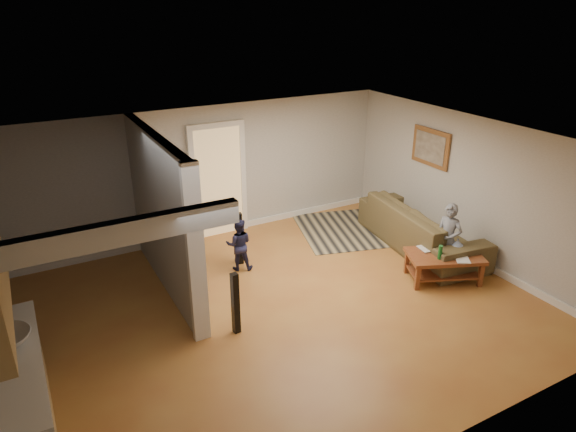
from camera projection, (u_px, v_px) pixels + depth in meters
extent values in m
plane|color=#985226|center=(277.00, 310.00, 7.60)|extent=(7.50, 7.50, 0.00)
cube|color=#A3A09C|center=(202.00, 174.00, 9.53)|extent=(7.50, 0.04, 2.50)
cube|color=#A3A09C|center=(470.00, 189.00, 8.77)|extent=(0.04, 6.00, 2.50)
cube|color=white|center=(275.00, 146.00, 6.62)|extent=(7.50, 6.00, 0.04)
cube|color=#A3A09C|center=(162.00, 214.00, 7.75)|extent=(0.15, 3.10, 2.50)
cube|color=white|center=(196.00, 256.00, 6.50)|extent=(0.22, 0.10, 2.50)
cube|color=white|center=(206.00, 233.00, 9.97)|extent=(7.50, 0.04, 0.12)
cube|color=white|center=(460.00, 252.00, 9.22)|extent=(0.04, 6.00, 0.12)
cube|color=#D8B272|center=(219.00, 182.00, 9.69)|extent=(0.90, 0.06, 2.10)
cube|color=tan|center=(17.00, 401.00, 5.26)|extent=(0.60, 2.20, 0.90)
cube|color=beige|center=(7.00, 365.00, 5.08)|extent=(0.64, 2.24, 0.05)
imported|color=silver|center=(5.00, 346.00, 5.31)|extent=(0.54, 0.54, 0.19)
cube|color=black|center=(177.00, 189.00, 7.03)|extent=(0.03, 0.40, 0.34)
cube|color=black|center=(166.00, 179.00, 7.43)|extent=(0.03, 0.40, 0.34)
cube|color=black|center=(157.00, 169.00, 7.83)|extent=(0.03, 0.40, 0.34)
cube|color=brown|center=(431.00, 147.00, 9.36)|extent=(0.04, 0.90, 0.68)
cube|color=black|center=(365.00, 228.00, 10.32)|extent=(3.03, 2.55, 0.01)
imported|color=#4E3D27|center=(419.00, 246.00, 9.55)|extent=(1.42, 2.87, 0.80)
cube|color=maroon|center=(445.00, 256.00, 8.27)|extent=(1.35, 1.09, 0.06)
cube|color=silver|center=(445.00, 256.00, 8.27)|extent=(0.83, 0.67, 0.02)
cube|color=maroon|center=(443.00, 271.00, 8.38)|extent=(1.22, 0.96, 0.03)
cube|color=maroon|center=(418.00, 278.00, 8.06)|extent=(0.09, 0.09, 0.43)
cube|color=maroon|center=(481.00, 274.00, 8.15)|extent=(0.09, 0.09, 0.43)
cube|color=maroon|center=(407.00, 261.00, 8.56)|extent=(0.09, 0.09, 0.43)
cube|color=maroon|center=(467.00, 258.00, 8.65)|extent=(0.09, 0.09, 0.43)
imported|color=#274991|center=(457.00, 250.00, 8.39)|extent=(0.26, 0.26, 0.21)
cylinder|color=#155E20|center=(440.00, 252.00, 8.06)|extent=(0.06, 0.06, 0.23)
imported|color=#998C4C|center=(421.00, 250.00, 8.39)|extent=(0.23, 0.29, 0.02)
imported|color=#66594C|center=(455.00, 260.00, 8.09)|extent=(0.33, 0.35, 0.02)
cube|color=maroon|center=(168.00, 226.00, 8.62)|extent=(0.46, 1.20, 0.05)
cube|color=maroon|center=(169.00, 244.00, 8.75)|extent=(0.41, 1.10, 0.03)
cylinder|color=maroon|center=(170.00, 260.00, 8.28)|extent=(0.05, 0.05, 0.73)
cylinder|color=maroon|center=(153.00, 236.00, 9.11)|extent=(0.05, 0.05, 0.73)
cylinder|color=maroon|center=(187.00, 256.00, 8.40)|extent=(0.05, 0.05, 0.73)
cylinder|color=maroon|center=(170.00, 233.00, 9.24)|extent=(0.05, 0.05, 0.73)
imported|color=black|center=(169.00, 225.00, 8.62)|extent=(0.14, 0.96, 0.55)
cylinder|color=white|center=(181.00, 229.00, 8.26)|extent=(0.10, 0.10, 0.18)
cube|color=black|center=(235.00, 303.00, 6.93)|extent=(0.10, 0.10, 0.92)
cube|color=black|center=(240.00, 239.00, 8.77)|extent=(0.11, 0.11, 0.94)
cylinder|color=olive|center=(187.00, 248.00, 9.15)|extent=(0.49, 0.49, 0.32)
sphere|color=red|center=(189.00, 238.00, 9.15)|extent=(0.15, 0.15, 0.15)
sphere|color=gold|center=(181.00, 239.00, 9.07)|extent=(0.15, 0.15, 0.15)
sphere|color=green|center=(187.00, 239.00, 9.02)|extent=(0.15, 0.15, 0.15)
imported|color=slate|center=(443.00, 272.00, 8.66)|extent=(0.43, 0.52, 1.23)
imported|color=#1D1E3D|center=(240.00, 269.00, 8.77)|extent=(0.55, 0.50, 0.91)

